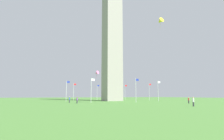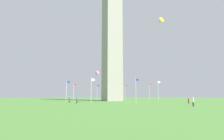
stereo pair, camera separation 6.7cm
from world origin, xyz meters
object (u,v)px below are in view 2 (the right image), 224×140
flagpole_e (97,91)px  flagpole_nw (158,90)px  flagpole_n (149,91)px  person_red_shirt (189,100)px  person_white_shirt (193,102)px  flagpole_sw (91,89)px  obelisk_monument (112,28)px  kite_yellow_delta (160,21)px  person_blue_shirt (69,100)px  flagpole_w (136,89)px  flagpole_s (67,90)px  person_purple_shirt (77,100)px  flagpole_se (74,91)px  flagpole_ne (125,91)px  kite_pink_delta (96,73)px

flagpole_e → flagpole_nw: 31.74m
flagpole_n → person_red_shirt: flagpole_n is taller
person_white_shirt → person_red_shirt: (8.97, 9.36, -0.08)m
flagpole_nw → flagpole_sw: bearing=180.0°
obelisk_monument → kite_yellow_delta: obelisk_monument is taller
person_red_shirt → person_blue_shirt: (-27.02, 17.24, 0.07)m
flagpole_w → person_red_shirt: bearing=-51.4°
flagpole_w → person_red_shirt: size_ratio=4.36×
person_red_shirt → kite_yellow_delta: (-4.24, 4.65, 22.47)m
person_red_shirt → flagpole_s: bearing=59.5°
flagpole_w → kite_yellow_delta: (4.59, -6.41, 19.34)m
person_white_shirt → person_purple_shirt: 27.40m
flagpole_se → person_blue_shirt: 24.12m
person_red_shirt → flagpole_ne: bearing=12.1°
person_purple_shirt → flagpole_s: bearing=14.0°
flagpole_e → person_red_shirt: flagpole_e is taller
flagpole_ne → kite_yellow_delta: size_ratio=2.25×
flagpole_sw → flagpole_w: (12.15, -5.03, 0.00)m
flagpole_e → flagpole_w: same height
person_blue_shirt → kite_pink_delta: 13.13m
flagpole_se → person_blue_shirt: flagpole_se is taller
obelisk_monument → flagpole_n: (17.25, 0.00, -25.00)m
kite_pink_delta → flagpole_nw: bearing=-13.1°
flagpole_nw → person_purple_shirt: flagpole_nw is taller
flagpole_s → person_red_shirt: flagpole_s is taller
flagpole_w → person_blue_shirt: (-18.19, 6.17, -3.06)m
flagpole_s → flagpole_w: same height
flagpole_ne → person_blue_shirt: flagpole_ne is taller
flagpole_w → person_white_shirt: 20.65m
flagpole_n → person_white_shirt: bearing=-114.7°
kite_pink_delta → flagpole_n: bearing=15.6°
flagpole_e → flagpole_sw: size_ratio=1.00×
flagpole_s → flagpole_sw: (5.03, -12.15, 0.00)m
person_blue_shirt → flagpole_w: bearing=-70.6°
flagpole_ne → person_white_shirt: bearing=-103.9°
flagpole_n → kite_yellow_delta: 33.00m
flagpole_n → person_red_shirt: bearing=-106.5°
flagpole_se → kite_pink_delta: size_ratio=2.80×
flagpole_e → person_blue_shirt: flagpole_e is taller
flagpole_ne → person_red_shirt: 40.65m
flagpole_n → flagpole_ne: same height
flagpole_s → person_blue_shirt: flagpole_s is taller
flagpole_e → kite_pink_delta: bearing=-110.0°
flagpole_se → kite_yellow_delta: size_ratio=2.25×
person_red_shirt → flagpole_se: bearing=44.3°
flagpole_w → flagpole_ne: bearing=67.5°
person_blue_shirt → kite_yellow_delta: (22.78, -12.59, 22.40)m
flagpole_ne → kite_pink_delta: 29.16m
flagpole_s → person_blue_shirt: bearing=-95.2°
person_white_shirt → flagpole_se: bearing=3.9°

